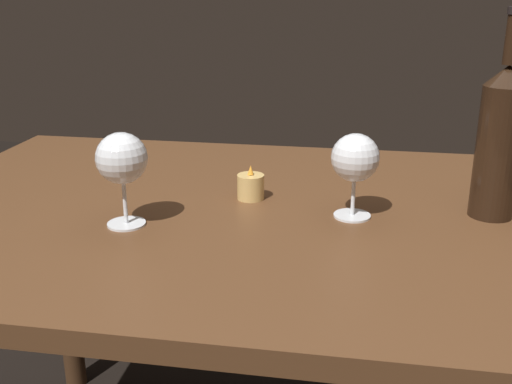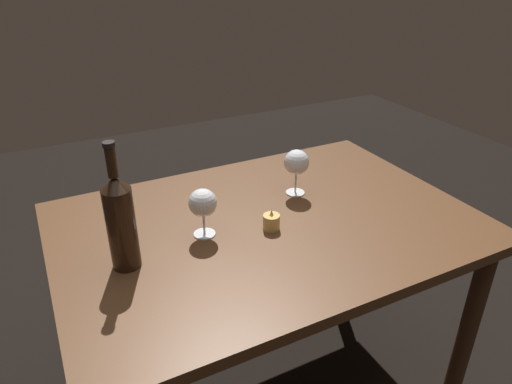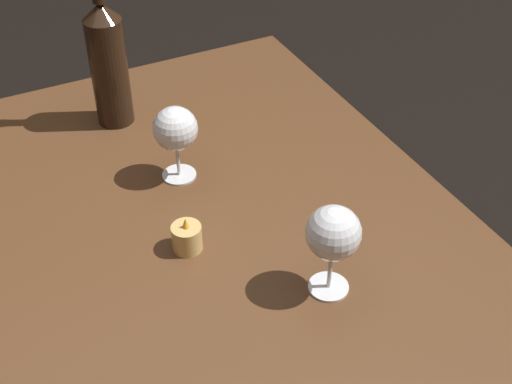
{
  "view_description": "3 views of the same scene",
  "coord_description": "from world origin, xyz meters",
  "px_view_note": "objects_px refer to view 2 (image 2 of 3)",
  "views": [
    {
      "loc": [
        -0.21,
        1.04,
        1.14
      ],
      "look_at": [
        -0.04,
        0.06,
        0.79
      ],
      "focal_mm": 42.62,
      "sensor_mm": 36.0,
      "label": 1
    },
    {
      "loc": [
        -0.6,
        -1.11,
        1.51
      ],
      "look_at": [
        -0.05,
        -0.02,
        0.86
      ],
      "focal_mm": 32.59,
      "sensor_mm": 36.0,
      "label": 2
    },
    {
      "loc": [
        0.83,
        -0.34,
        1.58
      ],
      "look_at": [
        0.02,
        0.07,
        0.85
      ],
      "focal_mm": 49.85,
      "sensor_mm": 36.0,
      "label": 3
    }
  ],
  "objects_px": {
    "wine_glass_left": "(203,204)",
    "votive_candle": "(271,222)",
    "wine_glass_right": "(297,163)",
    "wine_bottle": "(121,221)"
  },
  "relations": [
    {
      "from": "wine_glass_left",
      "to": "wine_glass_right",
      "type": "distance_m",
      "value": 0.4
    },
    {
      "from": "wine_glass_left",
      "to": "votive_candle",
      "type": "distance_m",
      "value": 0.22
    },
    {
      "from": "votive_candle",
      "to": "wine_glass_left",
      "type": "bearing_deg",
      "value": 162.17
    },
    {
      "from": "wine_bottle",
      "to": "votive_candle",
      "type": "bearing_deg",
      "value": -2.01
    },
    {
      "from": "wine_bottle",
      "to": "votive_candle",
      "type": "distance_m",
      "value": 0.45
    },
    {
      "from": "wine_glass_right",
      "to": "wine_bottle",
      "type": "xyz_separation_m",
      "value": [
        -0.63,
        -0.15,
        0.03
      ]
    },
    {
      "from": "wine_glass_left",
      "to": "wine_glass_right",
      "type": "xyz_separation_m",
      "value": [
        0.38,
        0.1,
        0.01
      ]
    },
    {
      "from": "wine_glass_right",
      "to": "votive_candle",
      "type": "xyz_separation_m",
      "value": [
        -0.19,
        -0.17,
        -0.09
      ]
    },
    {
      "from": "wine_bottle",
      "to": "wine_glass_right",
      "type": "bearing_deg",
      "value": 13.66
    },
    {
      "from": "wine_glass_right",
      "to": "votive_candle",
      "type": "height_order",
      "value": "wine_glass_right"
    }
  ]
}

